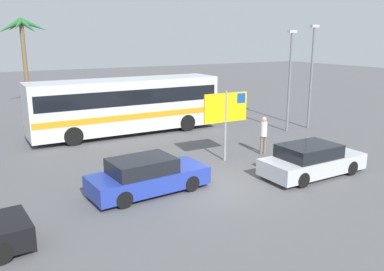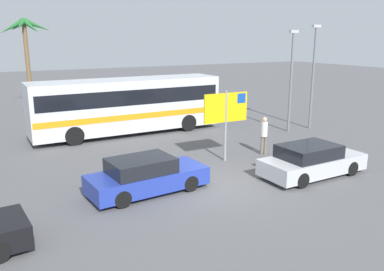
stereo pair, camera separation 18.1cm
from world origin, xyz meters
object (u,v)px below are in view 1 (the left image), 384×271
at_px(car_silver, 312,160).
at_px(pedestrian_crossing_lot, 264,132).
at_px(car_blue, 147,176).
at_px(bus_front_coach, 126,103).
at_px(ferry_sign, 227,110).

xyz_separation_m(car_silver, pedestrian_crossing_lot, (0.28, 3.37, 0.45)).
relative_size(car_silver, car_blue, 1.01).
height_order(bus_front_coach, pedestrian_crossing_lot, bus_front_coach).
height_order(ferry_sign, car_blue, ferry_sign).
height_order(ferry_sign, pedestrian_crossing_lot, ferry_sign).
bearing_deg(car_silver, ferry_sign, 117.69).
relative_size(ferry_sign, pedestrian_crossing_lot, 1.76).
height_order(car_blue, pedestrian_crossing_lot, pedestrian_crossing_lot).
xyz_separation_m(bus_front_coach, ferry_sign, (2.05, -7.17, 0.54)).
bearing_deg(car_silver, car_blue, 165.48).
relative_size(car_silver, pedestrian_crossing_lot, 2.45).
distance_m(bus_front_coach, pedestrian_crossing_lot, 8.36).
xyz_separation_m(ferry_sign, car_silver, (1.86, -3.41, -1.69)).
bearing_deg(bus_front_coach, ferry_sign, -74.06).
relative_size(bus_front_coach, ferry_sign, 3.39).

